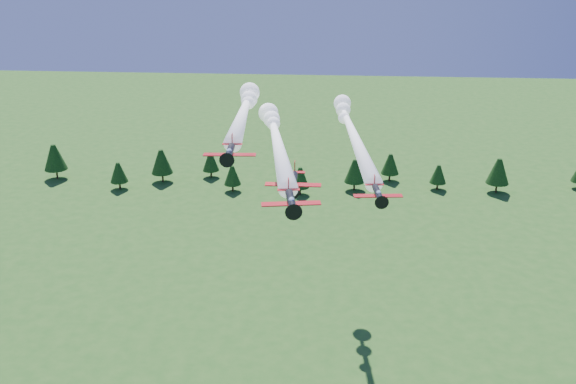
# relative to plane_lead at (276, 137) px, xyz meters

# --- Properties ---
(plane_lead) EXTENTS (12.73, 49.85, 3.70)m
(plane_lead) POSITION_rel_plane_lead_xyz_m (0.00, 0.00, 0.00)
(plane_lead) COLOR black
(plane_lead) RESTS_ON ground
(plane_left) EXTENTS (7.62, 41.76, 3.70)m
(plane_left) POSITION_rel_plane_lead_xyz_m (-5.84, 4.71, 3.21)
(plane_left) COLOR black
(plane_left) RESTS_ON ground
(plane_right) EXTENTS (10.47, 58.22, 3.70)m
(plane_right) POSITION_rel_plane_lead_xyz_m (12.55, 15.36, -2.87)
(plane_right) COLOR black
(plane_right) RESTS_ON ground
(plane_slot) EXTENTS (8.47, 9.26, 3.00)m
(plane_slot) POSITION_rel_plane_lead_xyz_m (3.48, -9.48, -4.19)
(plane_slot) COLOR black
(plane_slot) RESTS_ON ground
(treeline) EXTENTS (174.98, 20.44, 11.61)m
(treeline) POSITION_rel_plane_lead_xyz_m (-7.23, 91.77, -36.58)
(treeline) COLOR #382314
(treeline) RESTS_ON ground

